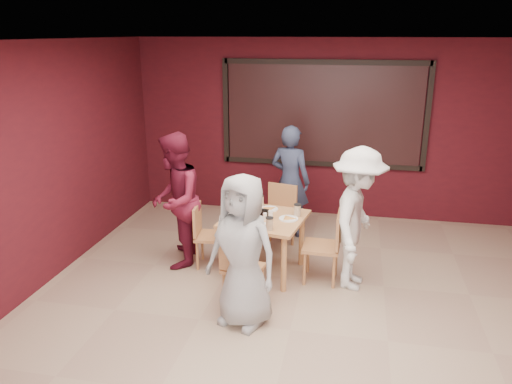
% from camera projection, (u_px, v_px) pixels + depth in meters
% --- Properties ---
extents(floor, '(7.00, 7.00, 0.00)m').
position_uv_depth(floor, '(290.00, 330.00, 5.04)').
color(floor, tan).
rests_on(floor, ground).
extents(window_blinds, '(3.00, 0.02, 1.50)m').
position_uv_depth(window_blinds, '(323.00, 114.00, 7.75)').
color(window_blinds, black).
extents(dining_table, '(1.07, 1.07, 0.88)m').
position_uv_depth(dining_table, '(264.00, 224.00, 6.06)').
color(dining_table, '#BE7A4E').
rests_on(dining_table, floor).
extents(chair_front, '(0.47, 0.47, 0.82)m').
position_uv_depth(chair_front, '(240.00, 266.00, 5.39)').
color(chair_front, '#AF7944').
rests_on(chair_front, floor).
extents(chair_back, '(0.51, 0.51, 0.88)m').
position_uv_depth(chair_back, '(279.00, 213.00, 6.88)').
color(chair_back, '#AF7944').
rests_on(chair_back, floor).
extents(chair_left, '(0.43, 0.43, 0.81)m').
position_uv_depth(chair_left, '(206.00, 232.00, 6.32)').
color(chair_left, '#AF7944').
rests_on(chair_left, floor).
extents(chair_right, '(0.43, 0.43, 0.88)m').
position_uv_depth(chair_right, '(328.00, 243.00, 5.90)').
color(chair_right, '#AF7944').
rests_on(chair_right, floor).
extents(diner_front, '(0.91, 0.74, 1.59)m').
position_uv_depth(diner_front, '(243.00, 251.00, 4.95)').
color(diner_front, '#9C9C9C').
rests_on(diner_front, floor).
extents(diner_back, '(0.68, 0.54, 1.63)m').
position_uv_depth(diner_back, '(290.00, 181.00, 7.21)').
color(diner_back, '#2F3954').
rests_on(diner_back, floor).
extents(diner_left, '(0.77, 0.93, 1.72)m').
position_uv_depth(diner_left, '(175.00, 201.00, 6.25)').
color(diner_left, maroon).
rests_on(diner_left, floor).
extents(diner_right, '(0.78, 1.17, 1.67)m').
position_uv_depth(diner_right, '(357.00, 219.00, 5.69)').
color(diner_right, silver).
rests_on(diner_right, floor).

